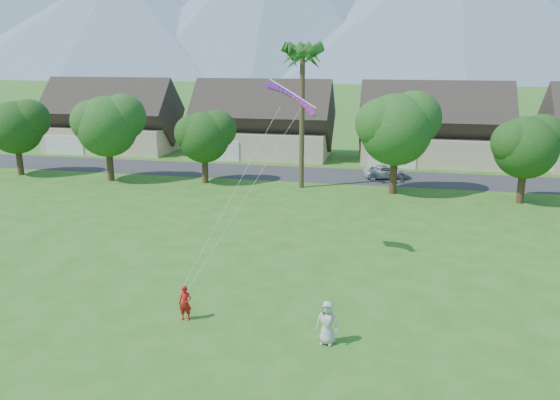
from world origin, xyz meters
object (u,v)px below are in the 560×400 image
(kite_flyer, at_px, (185,303))
(parked_car, at_px, (386,172))
(watcher, at_px, (327,323))
(parafoil_kite, at_px, (293,95))

(kite_flyer, distance_m, parked_car, 32.33)
(watcher, xyz_separation_m, parked_car, (1.62, 32.05, -0.33))
(kite_flyer, height_order, parafoil_kite, parafoil_kite)
(kite_flyer, xyz_separation_m, watcher, (6.45, -0.75, 0.13))
(parked_car, distance_m, parafoil_kite, 25.14)
(kite_flyer, xyz_separation_m, parafoil_kite, (3.29, 8.25, 8.58))
(watcher, distance_m, parafoil_kite, 12.74)
(watcher, relative_size, parked_car, 0.43)
(kite_flyer, bearing_deg, watcher, -11.33)
(kite_flyer, relative_size, parafoil_kite, 0.53)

